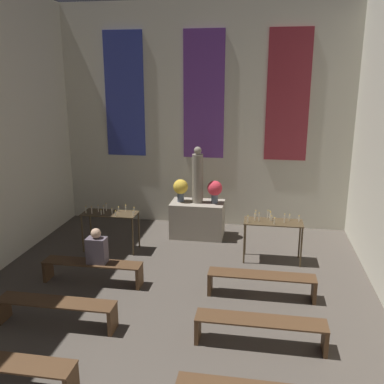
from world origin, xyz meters
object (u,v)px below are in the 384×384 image
at_px(person_seated, 97,248).
at_px(pew_third_left, 56,308).
at_px(candle_rack_right, 273,227).
at_px(pew_second_left, 1,369).
at_px(pew_third_right, 260,327).
at_px(altar, 197,219).
at_px(flower_vase_left, 181,188).
at_px(candle_rack_left, 110,218).
at_px(statue, 198,177).
at_px(pew_back_right, 261,280).
at_px(pew_back_left, 93,268).
at_px(flower_vase_right, 215,189).

bearing_deg(person_seated, pew_third_left, -94.27).
xyz_separation_m(candle_rack_right, pew_second_left, (-3.32, -4.48, -0.45)).
bearing_deg(pew_third_left, pew_third_right, 0.00).
bearing_deg(altar, person_seated, -117.84).
distance_m(flower_vase_left, person_seated, 2.98).
xyz_separation_m(flower_vase_left, pew_third_right, (1.97, -4.20, -0.88)).
relative_size(altar, candle_rack_left, 1.05).
height_order(statue, pew_back_right, statue).
relative_size(pew_third_right, pew_back_right, 1.00).
bearing_deg(altar, flower_vase_left, 180.00).
bearing_deg(pew_third_right, pew_back_right, 90.00).
distance_m(statue, pew_third_left, 4.63).
relative_size(pew_third_left, pew_back_left, 1.00).
relative_size(flower_vase_right, pew_second_left, 0.29).
bearing_deg(person_seated, statue, 62.16).
relative_size(pew_second_left, pew_back_right, 1.00).
distance_m(pew_second_left, person_seated, 2.93).
bearing_deg(flower_vase_left, flower_vase_right, 0.00).
relative_size(flower_vase_left, pew_second_left, 0.29).
height_order(candle_rack_left, pew_third_right, candle_rack_left).
height_order(candle_rack_right, pew_back_right, candle_rack_right).
relative_size(candle_rack_left, pew_second_left, 0.64).
bearing_deg(statue, person_seated, -117.84).
height_order(candle_rack_left, person_seated, person_seated).
height_order(altar, pew_back_left, altar).
height_order(flower_vase_right, candle_rack_left, flower_vase_right).
distance_m(pew_third_right, person_seated, 3.37).
relative_size(statue, flower_vase_right, 2.46).
bearing_deg(altar, pew_back_right, -60.43).
relative_size(altar, pew_second_left, 0.67).
height_order(pew_back_left, pew_back_right, same).
bearing_deg(pew_third_left, candle_rack_left, 93.88).
distance_m(candle_rack_left, pew_back_right, 3.71).
xyz_separation_m(pew_back_left, person_seated, (0.11, -0.00, 0.40)).
distance_m(flower_vase_right, pew_second_left, 6.05).
bearing_deg(candle_rack_right, pew_back_right, -97.25).
xyz_separation_m(statue, flower_vase_left, (-0.41, 0.00, -0.29)).
bearing_deg(candle_rack_right, altar, 146.51).
bearing_deg(pew_back_left, candle_rack_left, 97.40).
xyz_separation_m(candle_rack_left, pew_third_left, (0.21, -3.03, -0.44)).
bearing_deg(candle_rack_right, pew_second_left, -126.56).
height_order(altar, flower_vase_left, flower_vase_left).
height_order(pew_third_left, pew_back_left, same).
bearing_deg(flower_vase_right, pew_back_left, -125.61).
bearing_deg(pew_third_right, statue, 110.39).
bearing_deg(candle_rack_left, pew_third_left, -86.12).
bearing_deg(person_seated, flower_vase_left, 69.24).
height_order(flower_vase_left, flower_vase_right, same).
bearing_deg(pew_third_right, pew_back_left, 155.12).
bearing_deg(pew_third_left, pew_back_right, 24.88).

